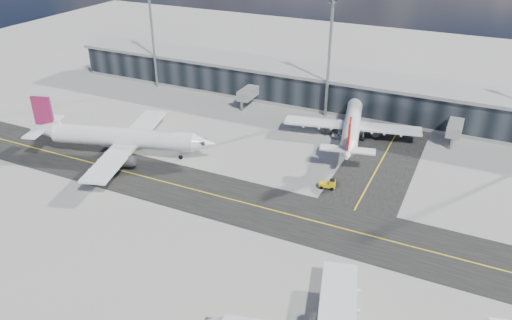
# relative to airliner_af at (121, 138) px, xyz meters

# --- Properties ---
(ground) EXTENTS (300.00, 300.00, 0.00)m
(ground) POSITION_rel_airliner_af_xyz_m (31.43, -9.66, -3.91)
(ground) COLOR gray
(ground) RESTS_ON ground
(taxiway_lanes) EXTENTS (180.00, 63.00, 0.03)m
(taxiway_lanes) POSITION_rel_airliner_af_xyz_m (35.35, 1.08, -3.90)
(taxiway_lanes) COLOR black
(taxiway_lanes) RESTS_ON ground
(terminal_concourse) EXTENTS (152.00, 19.80, 8.80)m
(terminal_concourse) POSITION_rel_airliner_af_xyz_m (31.48, 45.27, 0.18)
(terminal_concourse) COLOR black
(terminal_concourse) RESTS_ON ground
(floodlight_masts) EXTENTS (102.50, 0.70, 28.90)m
(floodlight_masts) POSITION_rel_airliner_af_xyz_m (31.43, 38.34, 11.69)
(floodlight_masts) COLOR gray
(floodlight_masts) RESTS_ON ground
(airliner_af) EXTENTS (39.36, 33.90, 11.85)m
(airliner_af) POSITION_rel_airliner_af_xyz_m (0.00, 0.00, 0.00)
(airliner_af) COLOR white
(airliner_af) RESTS_ON ground
(airliner_redtail) EXTENTS (30.22, 35.19, 10.49)m
(airliner_redtail) POSITION_rel_airliner_af_xyz_m (40.83, 28.05, -0.45)
(airliner_redtail) COLOR white
(airliner_redtail) RESTS_ON ground
(baggage_tug) EXTENTS (3.14, 2.03, 1.82)m
(baggage_tug) POSITION_rel_airliner_af_xyz_m (43.10, 5.46, -3.00)
(baggage_tug) COLOR yellow
(baggage_tug) RESTS_ON ground
(service_van) EXTENTS (3.48, 5.04, 1.28)m
(service_van) POSITION_rel_airliner_af_xyz_m (37.40, 28.28, -3.27)
(service_van) COLOR white
(service_van) RESTS_ON ground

